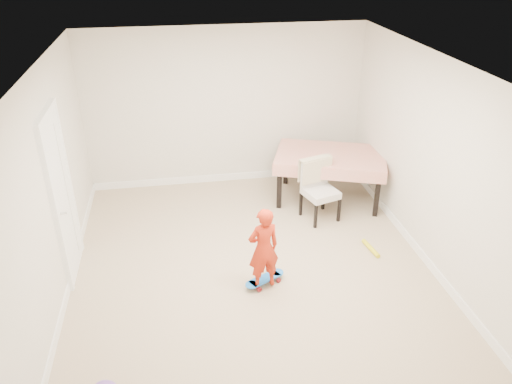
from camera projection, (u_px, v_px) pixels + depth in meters
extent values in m
plane|color=tan|center=(251.00, 264.00, 6.48)|extent=(5.00, 5.00, 0.00)
cube|color=white|center=(250.00, 65.00, 5.27)|extent=(4.50, 5.00, 0.04)
cube|color=beige|center=(226.00, 108.00, 8.03)|extent=(4.50, 0.04, 2.60)
cube|color=beige|center=(304.00, 317.00, 3.71)|extent=(4.50, 0.04, 2.60)
cube|color=beige|center=(53.00, 189.00, 5.54)|extent=(0.04, 5.00, 2.60)
cube|color=beige|center=(427.00, 161.00, 6.20)|extent=(0.04, 5.00, 2.60)
cube|color=white|center=(62.00, 198.00, 5.93)|extent=(0.11, 0.94, 2.11)
cube|color=white|center=(228.00, 177.00, 8.62)|extent=(4.50, 0.02, 0.12)
cube|color=white|center=(71.00, 279.00, 6.12)|extent=(0.02, 5.00, 0.12)
cube|color=white|center=(413.00, 244.00, 6.79)|extent=(0.02, 5.00, 0.12)
imported|color=red|center=(264.00, 251.00, 5.82)|extent=(0.43, 0.34, 1.06)
cylinder|color=yellow|center=(371.00, 248.00, 6.75)|extent=(0.12, 0.40, 0.06)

